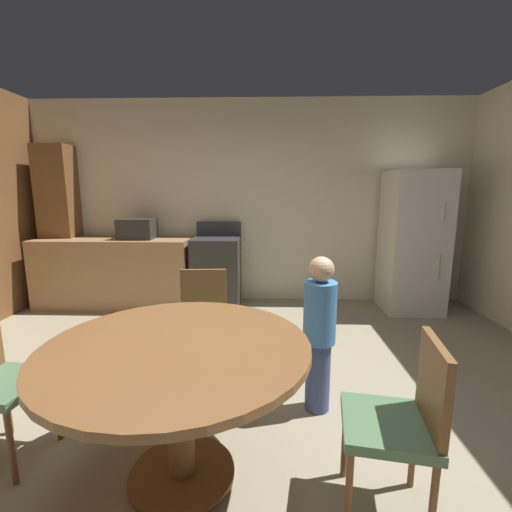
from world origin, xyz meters
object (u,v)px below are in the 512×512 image
Objects in this scene: chair_north at (203,316)px; person_child at (319,331)px; dining_table at (178,371)px; chair_east at (403,417)px; microwave at (137,229)px; oven_range at (217,272)px; refrigerator at (413,242)px.

person_child is (0.88, -0.46, 0.08)m from chair_north.
chair_east is (1.07, -0.18, -0.11)m from dining_table.
dining_table is at bearing -0.00° from chair_north.
person_child is at bearing -47.40° from microwave.
person_child is (1.01, -2.21, 0.11)m from oven_range.
dining_table is 1.09m from chair_north.
refrigerator reaches higher than dining_table.
dining_table is at bearing -129.35° from refrigerator.
refrigerator is 2.02× the size of chair_east.
oven_range reaches higher than chair_east.
person_child is (-0.26, 0.80, 0.08)m from chair_east.
refrigerator is at bearing 50.65° from dining_table.
oven_range is 3.27m from chair_east.
dining_table is (0.20, -2.84, 0.14)m from oven_range.
chair_east is 0.80× the size of person_child.
oven_range is at bearing 178.76° from refrigerator.
chair_east is at bearing 38.36° from chair_north.
chair_east reaches higher than dining_table.
oven_range is 1.17m from microwave.
chair_north is at bearing -85.73° from oven_range.
microwave is at bearing -85.13° from person_child.
chair_north is at bearing -56.62° from microwave.
person_child is (2.03, -2.21, -0.45)m from microwave.
oven_range is at bearing -103.21° from person_child.
microwave reaches higher than person_child.
chair_north is (-0.07, 1.08, -0.11)m from dining_table.
refrigerator is (2.49, -0.05, 0.41)m from oven_range.
person_child reaches higher than chair_east.
oven_range reaches higher than dining_table.
oven_range is 0.62× the size of refrigerator.
refrigerator reaches higher than person_child.
chair_east is (1.27, -3.01, 0.03)m from oven_range.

